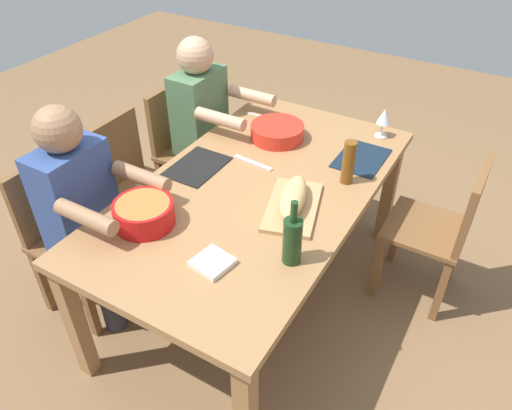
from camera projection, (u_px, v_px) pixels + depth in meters
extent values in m
plane|color=brown|center=(256.00, 292.00, 2.81)|extent=(8.00, 8.00, 0.00)
cube|color=#9E7044|center=(256.00, 190.00, 2.37)|extent=(1.80, 1.01, 0.04)
cube|color=#9E7044|center=(389.00, 192.00, 2.99)|extent=(0.07, 0.07, 0.70)
cube|color=#9E7044|center=(76.00, 322.00, 2.20)|extent=(0.07, 0.07, 0.70)
cube|color=#9E7044|center=(262.00, 153.00, 3.35)|extent=(0.07, 0.07, 0.70)
cube|color=brown|center=(426.00, 228.00, 2.58)|extent=(0.40, 0.40, 0.03)
cube|color=brown|center=(473.00, 207.00, 2.38)|extent=(0.38, 0.04, 0.40)
cube|color=brown|center=(377.00, 267.00, 2.67)|extent=(0.04, 0.04, 0.42)
cube|color=brown|center=(397.00, 232.00, 2.90)|extent=(0.04, 0.04, 0.42)
cube|color=brown|center=(441.00, 291.00, 2.53)|extent=(0.04, 0.04, 0.42)
cube|color=brown|center=(456.00, 252.00, 2.77)|extent=(0.04, 0.04, 0.42)
cube|color=brown|center=(195.00, 153.00, 3.18)|extent=(0.40, 0.40, 0.03)
cube|color=brown|center=(169.00, 117.00, 3.12)|extent=(0.38, 0.04, 0.40)
cube|color=brown|center=(232.00, 177.00, 3.36)|extent=(0.04, 0.04, 0.42)
cube|color=brown|center=(204.00, 202.00, 3.13)|extent=(0.04, 0.04, 0.42)
cube|color=brown|center=(192.00, 163.00, 3.50)|extent=(0.04, 0.04, 0.42)
cube|color=brown|center=(162.00, 187.00, 3.27)|extent=(0.04, 0.04, 0.42)
cylinder|color=#2D2D38|center=(231.00, 184.00, 3.27)|extent=(0.11, 0.11, 0.45)
cylinder|color=#2D2D38|center=(218.00, 196.00, 3.16)|extent=(0.11, 0.11, 0.45)
cube|color=#4C724C|center=(200.00, 115.00, 2.98)|extent=(0.34, 0.20, 0.55)
cylinder|color=tan|center=(252.00, 96.00, 2.91)|extent=(0.07, 0.30, 0.07)
cylinder|color=tan|center=(220.00, 119.00, 2.68)|extent=(0.07, 0.30, 0.07)
sphere|color=tan|center=(195.00, 55.00, 2.75)|extent=(0.21, 0.21, 0.21)
cube|color=brown|center=(81.00, 241.00, 2.50)|extent=(0.40, 0.40, 0.03)
cube|color=brown|center=(45.00, 197.00, 2.44)|extent=(0.38, 0.04, 0.40)
cube|color=brown|center=(135.00, 264.00, 2.69)|extent=(0.04, 0.04, 0.42)
cube|color=brown|center=(90.00, 306.00, 2.45)|extent=(0.04, 0.04, 0.42)
cube|color=brown|center=(90.00, 243.00, 2.82)|extent=(0.04, 0.04, 0.42)
cube|color=brown|center=(43.00, 280.00, 2.59)|extent=(0.04, 0.04, 0.42)
cylinder|color=#2D2D38|center=(131.00, 276.00, 2.60)|extent=(0.11, 0.11, 0.45)
cylinder|color=#2D2D38|center=(109.00, 296.00, 2.49)|extent=(0.11, 0.11, 0.45)
cube|color=#334C8C|center=(77.00, 199.00, 2.30)|extent=(0.34, 0.20, 0.55)
cylinder|color=#9E7251|center=(141.00, 177.00, 2.24)|extent=(0.07, 0.30, 0.07)
cylinder|color=#9E7251|center=(86.00, 217.00, 2.00)|extent=(0.07, 0.30, 0.07)
sphere|color=#9E7251|center=(57.00, 129.00, 2.08)|extent=(0.21, 0.21, 0.21)
cube|color=brown|center=(145.00, 192.00, 2.84)|extent=(0.40, 0.40, 0.03)
cube|color=brown|center=(115.00, 152.00, 2.78)|extent=(0.38, 0.04, 0.40)
cube|color=brown|center=(189.00, 216.00, 3.02)|extent=(0.04, 0.04, 0.42)
cube|color=brown|center=(154.00, 248.00, 2.79)|extent=(0.04, 0.04, 0.42)
cube|color=brown|center=(147.00, 199.00, 3.16)|extent=(0.04, 0.04, 0.42)
cube|color=brown|center=(109.00, 228.00, 2.93)|extent=(0.04, 0.04, 0.42)
cylinder|color=red|center=(277.00, 132.00, 2.70)|extent=(0.29, 0.29, 0.08)
cylinder|color=#2D7028|center=(277.00, 127.00, 2.68)|extent=(0.26, 0.26, 0.03)
cylinder|color=red|center=(144.00, 214.00, 2.11)|extent=(0.26, 0.26, 0.11)
cylinder|color=orange|center=(143.00, 207.00, 2.09)|extent=(0.23, 0.23, 0.04)
cube|color=tan|center=(293.00, 207.00, 2.21)|extent=(0.45, 0.32, 0.02)
ellipsoid|color=tan|center=(293.00, 197.00, 2.18)|extent=(0.34, 0.20, 0.09)
cylinder|color=#193819|center=(292.00, 241.00, 1.89)|extent=(0.08, 0.08, 0.20)
cylinder|color=#193819|center=(294.00, 212.00, 1.81)|extent=(0.03, 0.03, 0.09)
cylinder|color=brown|center=(349.00, 162.00, 2.32)|extent=(0.06, 0.06, 0.22)
cylinder|color=silver|center=(381.00, 136.00, 2.74)|extent=(0.07, 0.07, 0.01)
cylinder|color=silver|center=(382.00, 129.00, 2.72)|extent=(0.01, 0.01, 0.07)
cone|color=silver|center=(384.00, 116.00, 2.67)|extent=(0.08, 0.08, 0.08)
cube|color=#142333|center=(361.00, 158.00, 2.55)|extent=(0.32, 0.23, 0.01)
cube|color=silver|center=(260.00, 116.00, 2.93)|extent=(0.02, 0.17, 0.01)
cube|color=black|center=(197.00, 166.00, 2.49)|extent=(0.32, 0.23, 0.01)
cube|color=silver|center=(253.00, 163.00, 2.52)|extent=(0.05, 0.23, 0.01)
cube|color=white|center=(213.00, 263.00, 1.93)|extent=(0.16, 0.16, 0.02)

